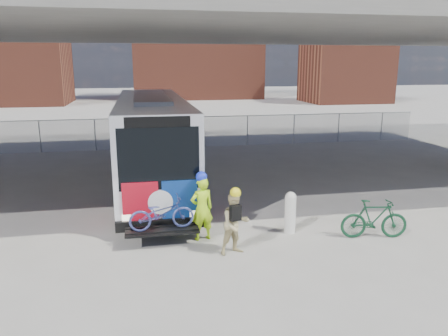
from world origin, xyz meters
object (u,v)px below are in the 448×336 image
object	(u,v)px
bollard	(290,211)
cyclist_hivis	(202,207)
bike_parked	(374,219)
bus	(152,134)
cyclist_tan	(235,223)

from	to	relation	value
bollard	cyclist_hivis	distance (m)	2.64
cyclist_hivis	bike_parked	size ratio (longest dim) A/B	1.05
bus	cyclist_hivis	distance (m)	6.52
bike_parked	cyclist_tan	bearing A→B (deg)	103.91
bike_parked	cyclist_hivis	bearing A→B (deg)	90.08
bus	bike_parked	world-z (taller)	bus
bus	cyclist_tan	bearing A→B (deg)	-76.02
cyclist_tan	bus	bearing A→B (deg)	88.19
bollard	cyclist_hivis	bearing A→B (deg)	180.00
bus	cyclist_tan	xyz separation A→B (m)	(1.85, -7.45, -1.25)
bus	cyclist_hivis	bearing A→B (deg)	-79.78
bus	cyclist_tan	world-z (taller)	bus
bus	cyclist_hivis	size ratio (longest dim) A/B	6.47
bus	bollard	world-z (taller)	bus
bollard	cyclist_hivis	xyz separation A→B (m)	(-2.62, 0.00, 0.29)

